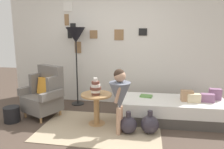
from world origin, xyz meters
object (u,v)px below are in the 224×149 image
armchair (45,94)px  person_child (120,94)px  book_on_daybed (146,96)px  magazine_basket (12,114)px  side_table (96,103)px  demijohn_far (150,124)px  vase_striped (96,88)px  demijohn_near (128,125)px  floor_lamp (76,38)px  daybed (171,110)px

armchair → person_child: person_child is taller
book_on_daybed → magazine_basket: size_ratio=0.79×
side_table → book_on_daybed: 0.98m
armchair → demijohn_far: (2.01, -0.42, -0.29)m
armchair → magazine_basket: size_ratio=3.46×
vase_striped → demijohn_far: 1.07m
demijohn_near → demijohn_far: 0.35m
side_table → person_child: size_ratio=0.53×
armchair → demijohn_near: bearing=-16.0°
vase_striped → floor_lamp: (-0.68, 1.03, 0.81)m
floor_lamp → armchair: bearing=-118.4°
daybed → demijohn_far: 0.71m
floor_lamp → person_child: size_ratio=1.62×
daybed → person_child: bearing=-141.9°
vase_striped → book_on_daybed: 1.04m
vase_striped → person_child: bearing=-27.8°
armchair → person_child: (1.53, -0.52, 0.23)m
daybed → demijohn_far: bearing=-124.1°
armchair → vase_striped: bearing=-14.9°
demijohn_far → magazine_basket: 2.47m
demijohn_near → magazine_basket: (-2.13, 0.09, -0.01)m
book_on_daybed → magazine_basket: (-2.39, -0.65, -0.28)m
person_child → vase_striped: bearing=152.2°
daybed → side_table: bearing=-163.5°
demijohn_far → magazine_basket: size_ratio=1.36×
person_child → book_on_daybed: (0.40, 0.78, -0.25)m
floor_lamp → person_child: (1.13, -1.27, -0.82)m
armchair → book_on_daybed: bearing=7.5°
floor_lamp → demijohn_near: 2.21m
vase_striped → magazine_basket: size_ratio=1.06×
person_child → book_on_daybed: person_child is taller
armchair → side_table: 1.11m
book_on_daybed → demijohn_near: 0.83m
vase_striped → daybed: bearing=18.9°
vase_striped → demijohn_near: (0.58, -0.19, -0.54)m
demijohn_far → book_on_daybed: bearing=96.3°
vase_striped → floor_lamp: 1.48m
armchair → demijohn_near: armchair is taller
person_child → demijohn_near: bearing=18.2°
armchair → vase_striped: size_ratio=3.28×
side_table → vase_striped: size_ratio=1.89×
floor_lamp → demijohn_far: size_ratio=4.49×
demijohn_far → armchair: bearing=168.1°
vase_striped → person_child: size_ratio=0.28×
person_child → book_on_daybed: size_ratio=4.80×
daybed → demijohn_near: size_ratio=5.24×
daybed → vase_striped: bearing=-161.1°
vase_striped → side_table: bearing=92.7°
floor_lamp → magazine_basket: (-0.86, -1.14, -1.35)m
floor_lamp → demijohn_near: floor_lamp is taller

